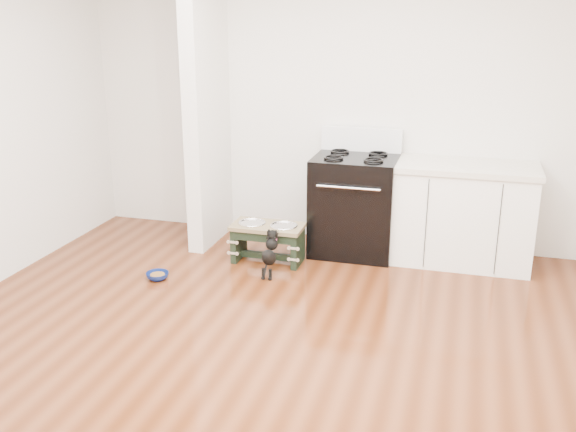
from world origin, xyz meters
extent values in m
plane|color=#49200D|center=(0.00, 0.00, 0.00)|extent=(5.00, 5.00, 0.00)
plane|color=silver|center=(0.00, 2.50, 1.35)|extent=(5.00, 0.00, 5.00)
cube|color=silver|center=(-1.18, 2.10, 1.35)|extent=(0.15, 0.80, 2.70)
cube|color=black|center=(0.25, 2.15, 0.46)|extent=(0.76, 0.65, 0.92)
cube|color=black|center=(0.25, 1.84, 0.40)|extent=(0.58, 0.02, 0.50)
cylinder|color=silver|center=(0.25, 1.80, 0.72)|extent=(0.56, 0.02, 0.02)
cube|color=white|center=(0.25, 2.43, 1.03)|extent=(0.76, 0.08, 0.22)
torus|color=black|center=(0.07, 2.01, 0.93)|extent=(0.18, 0.18, 0.02)
torus|color=black|center=(0.43, 2.01, 0.93)|extent=(0.18, 0.18, 0.02)
torus|color=black|center=(0.07, 2.29, 0.93)|extent=(0.18, 0.18, 0.02)
torus|color=black|center=(0.43, 2.29, 0.93)|extent=(0.18, 0.18, 0.02)
cube|color=white|center=(1.23, 2.18, 0.43)|extent=(1.20, 0.60, 0.86)
cube|color=beige|center=(1.23, 2.18, 0.89)|extent=(1.24, 0.64, 0.05)
cube|color=black|center=(1.23, 1.92, 0.05)|extent=(1.20, 0.06, 0.10)
cube|color=black|center=(-0.74, 1.69, 0.16)|extent=(0.05, 0.31, 0.32)
cube|color=black|center=(-0.17, 1.69, 0.16)|extent=(0.05, 0.31, 0.32)
cube|color=black|center=(-0.45, 1.55, 0.28)|extent=(0.51, 0.03, 0.08)
cube|color=black|center=(-0.45, 1.69, 0.05)|extent=(0.51, 0.05, 0.05)
cube|color=brown|center=(-0.45, 1.69, 0.34)|extent=(0.65, 0.34, 0.04)
cylinder|color=silver|center=(-0.60, 1.69, 0.34)|extent=(0.22, 0.22, 0.04)
cylinder|color=silver|center=(-0.30, 1.69, 0.34)|extent=(0.22, 0.22, 0.04)
torus|color=silver|center=(-0.60, 1.69, 0.36)|extent=(0.25, 0.25, 0.02)
torus|color=silver|center=(-0.30, 1.69, 0.36)|extent=(0.25, 0.25, 0.02)
cylinder|color=black|center=(-0.37, 1.29, 0.05)|extent=(0.03, 0.03, 0.10)
cylinder|color=black|center=(-0.31, 1.29, 0.05)|extent=(0.03, 0.03, 0.10)
sphere|color=black|center=(-0.37, 1.28, 0.01)|extent=(0.04, 0.04, 0.04)
sphere|color=black|center=(-0.31, 1.28, 0.01)|extent=(0.04, 0.04, 0.04)
ellipsoid|color=black|center=(-0.34, 1.35, 0.18)|extent=(0.11, 0.26, 0.23)
sphere|color=black|center=(-0.34, 1.44, 0.27)|extent=(0.11, 0.11, 0.11)
sphere|color=black|center=(-0.34, 1.47, 0.34)|extent=(0.09, 0.09, 0.09)
sphere|color=black|center=(-0.37, 1.53, 0.34)|extent=(0.03, 0.03, 0.03)
sphere|color=black|center=(-0.31, 1.53, 0.34)|extent=(0.03, 0.03, 0.03)
cylinder|color=black|center=(-0.34, 1.25, 0.10)|extent=(0.02, 0.07, 0.08)
torus|color=#CE3C73|center=(-0.34, 1.46, 0.31)|extent=(0.09, 0.06, 0.08)
imported|color=navy|center=(-1.24, 1.04, 0.03)|extent=(0.24, 0.24, 0.06)
cylinder|color=brown|center=(-1.24, 1.04, 0.03)|extent=(0.12, 0.12, 0.02)
camera|label=1|loc=(1.23, -3.51, 2.21)|focal=40.00mm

